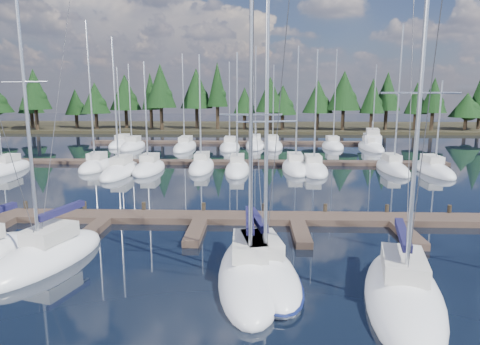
{
  "coord_description": "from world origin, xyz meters",
  "views": [
    {
      "loc": [
        3.4,
        -8.24,
        8.05
      ],
      "look_at": [
        2.3,
        22.0,
        2.39
      ],
      "focal_mm": 32.0,
      "sensor_mm": 36.0,
      "label": 1
    }
  ],
  "objects_px": {
    "front_sailboat_5": "(403,293)",
    "main_dock": "(201,220)",
    "front_sailboat_3": "(250,272)",
    "front_sailboat_4": "(263,270)",
    "motor_yacht_right": "(372,144)",
    "front_sailboat_2": "(46,256)"
  },
  "relations": [
    {
      "from": "front_sailboat_5",
      "to": "main_dock",
      "type": "bearing_deg",
      "value": 133.5
    },
    {
      "from": "front_sailboat_3",
      "to": "front_sailboat_4",
      "type": "relative_size",
      "value": 1.04
    },
    {
      "from": "main_dock",
      "to": "motor_yacht_right",
      "type": "relative_size",
      "value": 4.52
    },
    {
      "from": "front_sailboat_2",
      "to": "front_sailboat_5",
      "type": "height_order",
      "value": "front_sailboat_2"
    },
    {
      "from": "front_sailboat_2",
      "to": "motor_yacht_right",
      "type": "relative_size",
      "value": 1.59
    },
    {
      "from": "front_sailboat_2",
      "to": "front_sailboat_4",
      "type": "height_order",
      "value": "front_sailboat_2"
    },
    {
      "from": "front_sailboat_3",
      "to": "main_dock",
      "type": "bearing_deg",
      "value": 111.97
    },
    {
      "from": "main_dock",
      "to": "motor_yacht_right",
      "type": "height_order",
      "value": "motor_yacht_right"
    },
    {
      "from": "main_dock",
      "to": "front_sailboat_3",
      "type": "distance_m",
      "value": 8.55
    },
    {
      "from": "front_sailboat_2",
      "to": "front_sailboat_3",
      "type": "height_order",
      "value": "front_sailboat_2"
    },
    {
      "from": "front_sailboat_3",
      "to": "front_sailboat_5",
      "type": "relative_size",
      "value": 0.89
    },
    {
      "from": "main_dock",
      "to": "front_sailboat_4",
      "type": "bearing_deg",
      "value": -63.86
    },
    {
      "from": "front_sailboat_3",
      "to": "front_sailboat_4",
      "type": "xyz_separation_m",
      "value": [
        0.57,
        0.26,
        -0.0
      ]
    },
    {
      "from": "main_dock",
      "to": "front_sailboat_2",
      "type": "bearing_deg",
      "value": -135.76
    },
    {
      "from": "front_sailboat_2",
      "to": "front_sailboat_5",
      "type": "distance_m",
      "value": 16.22
    },
    {
      "from": "front_sailboat_4",
      "to": "motor_yacht_right",
      "type": "bearing_deg",
      "value": 69.79
    },
    {
      "from": "motor_yacht_right",
      "to": "front_sailboat_3",
      "type": "bearing_deg",
      "value": -110.72
    },
    {
      "from": "front_sailboat_4",
      "to": "motor_yacht_right",
      "type": "xyz_separation_m",
      "value": [
        16.94,
        46.02,
        0.23
      ]
    },
    {
      "from": "front_sailboat_2",
      "to": "front_sailboat_3",
      "type": "xyz_separation_m",
      "value": [
        9.84,
        -1.47,
        -0.03
      ]
    },
    {
      "from": "main_dock",
      "to": "front_sailboat_5",
      "type": "distance_m",
      "value": 13.43
    },
    {
      "from": "main_dock",
      "to": "front_sailboat_4",
      "type": "height_order",
      "value": "front_sailboat_4"
    },
    {
      "from": "front_sailboat_3",
      "to": "front_sailboat_4",
      "type": "distance_m",
      "value": 0.62
    }
  ]
}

